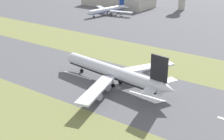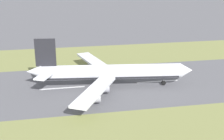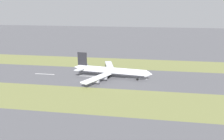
% 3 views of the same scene
% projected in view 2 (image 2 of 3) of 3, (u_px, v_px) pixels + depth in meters
% --- Properties ---
extents(ground_plane, '(800.00, 800.00, 0.00)m').
position_uv_depth(ground_plane, '(99.00, 85.00, 128.17)').
color(ground_plane, '#56565B').
extents(grass_median_west, '(40.00, 600.00, 0.01)m').
position_uv_depth(grass_median_west, '(87.00, 56.00, 170.03)').
color(grass_median_west, olive).
rests_on(grass_median_west, ground).
extents(centreline_dash_mid, '(1.20, 18.00, 0.01)m').
position_uv_depth(centreline_dash_mid, '(62.00, 88.00, 125.54)').
color(centreline_dash_mid, silver).
rests_on(centreline_dash_mid, ground).
extents(centreline_dash_far, '(1.20, 18.00, 0.01)m').
position_uv_depth(centreline_dash_far, '(157.00, 81.00, 132.58)').
color(centreline_dash_far, silver).
rests_on(centreline_dash_far, ground).
extents(airplane_main_jet, '(63.64, 67.16, 20.20)m').
position_uv_depth(airplane_main_jet, '(107.00, 72.00, 125.36)').
color(airplane_main_jet, silver).
rests_on(airplane_main_jet, ground).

